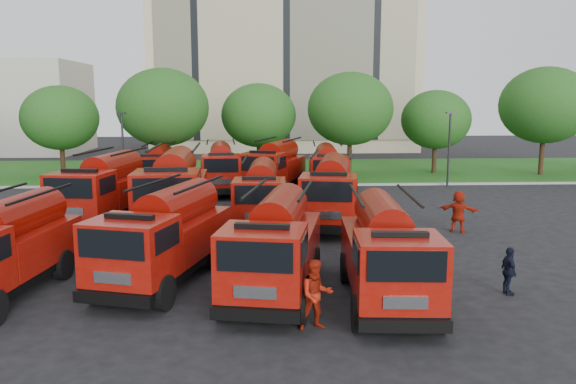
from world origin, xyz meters
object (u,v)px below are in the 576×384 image
object	(u,v)px
fire_truck_8	(158,168)
fire_truck_10	(274,167)
fire_truck_2	(275,245)
fire_truck_0	(3,248)
fire_truck_3	(386,252)
firefighter_3	(363,260)
fire_truck_1	(165,236)
firefighter_5	(457,232)
firefighter_0	(270,301)
firefighter_2	(507,294)
firefighter_4	(146,237)
fire_truck_9	(221,168)
firefighter_1	(316,329)
fire_truck_7	(331,192)
fire_truck_6	(261,194)
fire_truck_11	(327,169)
fire_truck_5	(174,190)
fire_truck_4	(104,189)

from	to	relation	value
fire_truck_8	fire_truck_10	world-z (taller)	fire_truck_10
fire_truck_10	fire_truck_2	bearing A→B (deg)	-72.75
fire_truck_2	fire_truck_10	xyz separation A→B (m)	(0.47, 19.12, 0.12)
fire_truck_0	fire_truck_10	distance (m)	20.91
fire_truck_0	fire_truck_3	world-z (taller)	fire_truck_3
fire_truck_8	firefighter_3	distance (m)	20.19
fire_truck_1	fire_truck_2	xyz separation A→B (m)	(3.58, -1.28, -0.02)
firefighter_5	fire_truck_0	bearing A→B (deg)	51.21
fire_truck_1	firefighter_5	size ratio (longest dim) A/B	3.70
fire_truck_3	firefighter_3	size ratio (longest dim) A/B	4.41
firefighter_0	firefighter_2	xyz separation A→B (m)	(7.38, 0.18, 0.00)
fire_truck_10	firefighter_4	size ratio (longest dim) A/B	4.22
fire_truck_0	firefighter_2	distance (m)	15.58
fire_truck_10	firefighter_4	distance (m)	13.27
fire_truck_9	firefighter_5	bearing A→B (deg)	-49.77
fire_truck_2	fire_truck_9	size ratio (longest dim) A/B	1.00
fire_truck_8	firefighter_1	distance (m)	24.78
fire_truck_9	firefighter_3	distance (m)	17.28
fire_truck_7	firefighter_2	world-z (taller)	fire_truck_7
fire_truck_6	firefighter_5	distance (m)	9.20
fire_truck_1	firefighter_1	size ratio (longest dim) A/B	3.78
firefighter_1	fire_truck_11	bearing A→B (deg)	69.68
fire_truck_0	firefighter_0	world-z (taller)	fire_truck_0
fire_truck_2	firefighter_0	distance (m)	1.72
fire_truck_1	firefighter_3	bearing A→B (deg)	32.77
fire_truck_11	firefighter_1	world-z (taller)	fire_truck_11
firefighter_4	firefighter_0	bearing A→B (deg)	177.09
firefighter_1	firefighter_3	distance (m)	6.68
fire_truck_11	firefighter_5	world-z (taller)	fire_truck_11
fire_truck_9	fire_truck_5	bearing A→B (deg)	-102.36
fire_truck_3	firefighter_0	bearing A→B (deg)	-177.46
fire_truck_6	firefighter_0	world-z (taller)	fire_truck_6
fire_truck_10	firefighter_2	xyz separation A→B (m)	(6.71, -19.70, -1.64)
fire_truck_4	firefighter_5	bearing A→B (deg)	-1.07
fire_truck_7	firefighter_0	distance (m)	10.66
fire_truck_10	fire_truck_9	bearing A→B (deg)	-164.55
fire_truck_6	firefighter_0	distance (m)	10.23
fire_truck_8	fire_truck_10	xyz separation A→B (m)	(7.70, -1.30, 0.19)
firefighter_1	firefighter_0	bearing A→B (deg)	106.09
fire_truck_3	firefighter_5	world-z (taller)	fire_truck_3
fire_truck_7	firefighter_3	world-z (taller)	fire_truck_7
fire_truck_7	firefighter_0	bearing A→B (deg)	-97.17
fire_truck_2	fire_truck_6	world-z (taller)	fire_truck_2
fire_truck_9	firefighter_5	world-z (taller)	fire_truck_9
fire_truck_7	firefighter_5	distance (m)	6.07
fire_truck_11	firefighter_2	distance (m)	19.65
firefighter_2	firefighter_5	bearing A→B (deg)	-9.31
fire_truck_6	firefighter_3	xyz separation A→B (m)	(3.80, -6.02, -1.52)
fire_truck_9	fire_truck_6	bearing A→B (deg)	-79.72
fire_truck_3	fire_truck_2	bearing A→B (deg)	169.41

